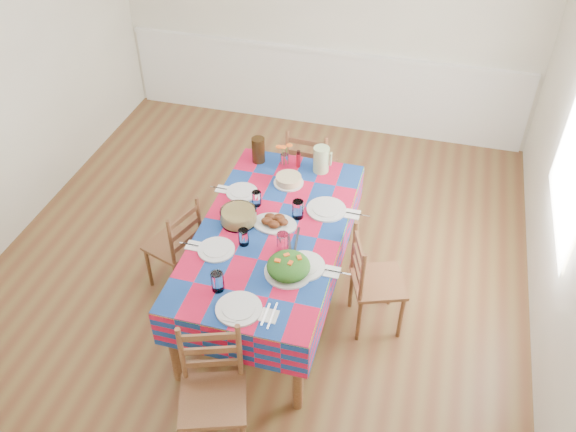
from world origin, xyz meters
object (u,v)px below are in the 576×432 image
at_px(meat_platter, 275,222).
at_px(tea_pitcher, 258,150).
at_px(green_pitcher, 321,159).
at_px(chair_far, 310,170).
at_px(chair_right, 373,282).
at_px(chair_near, 213,393).
at_px(chair_left, 177,246).
at_px(dining_table, 271,238).

bearing_deg(meat_platter, tea_pitcher, 115.42).
xyz_separation_m(green_pitcher, tea_pitcher, (-0.54, -0.00, -0.00)).
distance_m(chair_far, chair_right, 1.48).
bearing_deg(green_pitcher, chair_near, -95.54).
bearing_deg(chair_near, meat_platter, 69.85).
xyz_separation_m(meat_platter, tea_pitcher, (-0.36, 0.76, 0.08)).
distance_m(green_pitcher, chair_near, 2.11).
distance_m(green_pitcher, chair_left, 1.36).
height_order(tea_pitcher, chair_left, tea_pitcher).
bearing_deg(chair_left, chair_near, 50.88).
distance_m(dining_table, chair_far, 1.26).
distance_m(dining_table, chair_near, 1.26).
bearing_deg(chair_near, chair_right, 37.66).
xyz_separation_m(tea_pitcher, chair_right, (1.14, -0.84, -0.44)).
xyz_separation_m(chair_far, chair_left, (-0.79, -1.25, -0.03)).
height_order(chair_far, chair_left, chair_far).
height_order(meat_platter, chair_right, chair_right).
bearing_deg(chair_right, green_pitcher, 15.39).
xyz_separation_m(dining_table, chair_left, (-0.79, -0.01, -0.26)).
height_order(tea_pitcher, chair_near, tea_pitcher).
bearing_deg(dining_table, chair_right, -1.04).
relative_size(chair_left, chair_right, 0.96).
distance_m(meat_platter, chair_far, 1.22).
bearing_deg(green_pitcher, meat_platter, -103.07).
xyz_separation_m(meat_platter, green_pitcher, (0.18, 0.76, 0.09)).
bearing_deg(chair_right, meat_platter, 64.21).
bearing_deg(tea_pitcher, dining_table, -66.77).
distance_m(tea_pitcher, chair_far, 0.69).
bearing_deg(meat_platter, dining_table, -98.43).
xyz_separation_m(dining_table, meat_platter, (0.01, 0.06, 0.11)).
relative_size(dining_table, meat_platter, 5.84).
relative_size(green_pitcher, chair_right, 0.25).
bearing_deg(dining_table, chair_left, -179.08).
relative_size(dining_table, chair_left, 2.29).
relative_size(tea_pitcher, chair_right, 0.25).
bearing_deg(meat_platter, chair_near, -91.01).
bearing_deg(chair_right, chair_left, 69.64).
distance_m(dining_table, chair_right, 0.82).
bearing_deg(chair_right, chair_near, 126.49).
bearing_deg(green_pitcher, dining_table, -102.73).
relative_size(green_pitcher, chair_far, 0.24).
distance_m(meat_platter, chair_left, 0.88).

